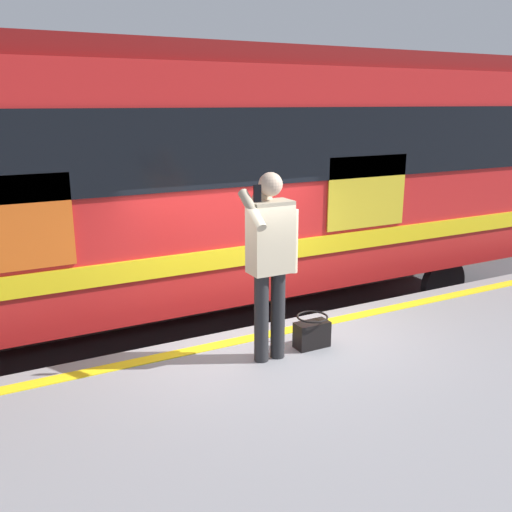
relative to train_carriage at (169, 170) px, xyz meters
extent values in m
plane|color=#3D3D3F|center=(-0.15, 2.24, -2.49)|extent=(25.11, 25.11, 0.00)
cube|color=gray|center=(-0.15, 4.53, -2.00)|extent=(16.74, 4.59, 0.97)
cube|color=yellow|center=(-0.15, 2.54, -1.51)|extent=(16.40, 0.16, 0.01)
cube|color=slate|center=(-0.15, 0.71, -2.41)|extent=(21.76, 0.08, 0.16)
cube|color=slate|center=(-0.15, -0.72, -2.41)|extent=(21.76, 0.08, 0.16)
cube|color=red|center=(0.00, -0.01, -0.10)|extent=(12.65, 3.10, 2.87)
cube|color=maroon|center=(0.00, -0.01, 1.45)|extent=(12.40, 2.85, 0.24)
cube|color=black|center=(0.00, 1.56, 0.40)|extent=(12.02, 0.03, 0.90)
cube|color=yellow|center=(0.00, 1.56, -0.89)|extent=(12.02, 0.03, 0.24)
cube|color=gold|center=(-2.21, 1.56, -0.25)|extent=(1.26, 0.02, 0.96)
cube|color=#D85919|center=(2.21, 1.56, -0.25)|extent=(1.26, 0.02, 0.96)
cylinder|color=black|center=(-4.11, 1.23, -1.91)|extent=(0.84, 0.12, 0.84)
cylinder|color=black|center=(-4.11, -1.25, -1.91)|extent=(0.84, 0.12, 0.84)
cylinder|color=#262628|center=(0.00, 3.05, -1.08)|extent=(0.14, 0.14, 0.88)
cylinder|color=#262628|center=(0.18, 3.05, -1.08)|extent=(0.14, 0.14, 0.88)
cube|color=beige|center=(0.09, 3.05, -0.30)|extent=(0.40, 0.24, 0.68)
sphere|color=beige|center=(0.09, 2.89, 0.02)|extent=(0.20, 0.20, 0.20)
sphere|color=beige|center=(0.09, 3.05, 0.19)|extent=(0.22, 0.22, 0.22)
cylinder|color=beige|center=(-0.16, 3.05, -0.36)|extent=(0.09, 0.09, 0.61)
cylinder|color=beige|center=(0.32, 3.13, -0.01)|extent=(0.09, 0.42, 0.33)
cube|color=black|center=(0.32, 3.23, 0.15)|extent=(0.07, 0.02, 0.15)
cube|color=black|center=(-0.42, 3.01, -1.38)|extent=(0.35, 0.18, 0.27)
torus|color=black|center=(-0.42, 3.01, -1.19)|extent=(0.32, 0.32, 0.02)
camera|label=1|loc=(2.57, 7.48, 0.91)|focal=39.66mm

